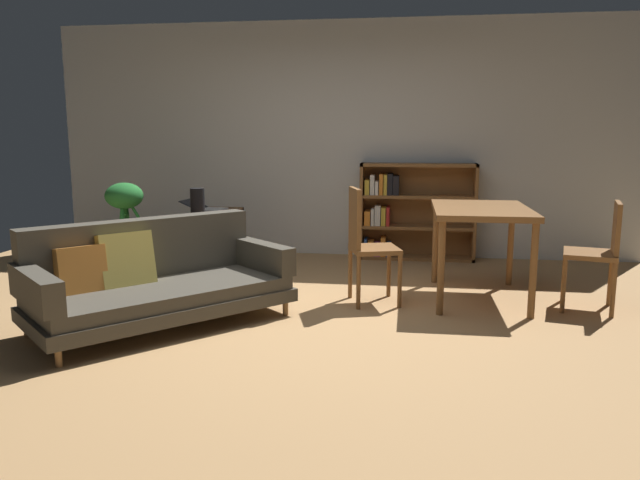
# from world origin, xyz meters

# --- Properties ---
(ground_plane) EXTENTS (8.16, 8.16, 0.00)m
(ground_plane) POSITION_xyz_m (0.00, 0.00, 0.00)
(ground_plane) COLOR tan
(back_wall_panel) EXTENTS (6.80, 0.10, 2.70)m
(back_wall_panel) POSITION_xyz_m (0.00, 2.70, 1.35)
(back_wall_panel) COLOR silver
(back_wall_panel) RESTS_ON ground_plane
(fabric_couch) EXTENTS (1.92, 1.98, 0.77)m
(fabric_couch) POSITION_xyz_m (-1.10, -0.23, 0.34)
(fabric_couch) COLOR olive
(fabric_couch) RESTS_ON ground_plane
(media_console) EXTENTS (0.42, 1.09, 0.62)m
(media_console) POSITION_xyz_m (-1.24, 1.54, 0.30)
(media_console) COLOR brown
(media_console) RESTS_ON ground_plane
(open_laptop) EXTENTS (0.48, 0.33, 0.10)m
(open_laptop) POSITION_xyz_m (-1.36, 1.78, 0.64)
(open_laptop) COLOR silver
(open_laptop) RESTS_ON media_console
(desk_speaker) EXTENTS (0.14, 0.14, 0.28)m
(desk_speaker) POSITION_xyz_m (-1.28, 1.31, 0.76)
(desk_speaker) COLOR black
(desk_speaker) RESTS_ON media_console
(potted_floor_plant) EXTENTS (0.54, 0.42, 0.92)m
(potted_floor_plant) POSITION_xyz_m (-2.17, 1.55, 0.58)
(potted_floor_plant) COLOR #333338
(potted_floor_plant) RESTS_ON ground_plane
(dining_table) EXTENTS (0.80, 1.19, 0.80)m
(dining_table) POSITION_xyz_m (1.41, 0.84, 0.71)
(dining_table) COLOR brown
(dining_table) RESTS_ON ground_plane
(dining_chair_near) EXTENTS (0.48, 0.49, 0.98)m
(dining_chair_near) POSITION_xyz_m (0.45, 0.56, 0.54)
(dining_chair_near) COLOR brown
(dining_chair_near) RESTS_ON ground_plane
(dining_chair_far) EXTENTS (0.49, 0.51, 0.89)m
(dining_chair_far) POSITION_xyz_m (2.33, 0.62, 0.51)
(dining_chair_far) COLOR brown
(dining_chair_far) RESTS_ON ground_plane
(bookshelf) EXTENTS (1.30, 0.29, 1.10)m
(bookshelf) POSITION_xyz_m (0.80, 2.53, 0.55)
(bookshelf) COLOR brown
(bookshelf) RESTS_ON ground_plane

